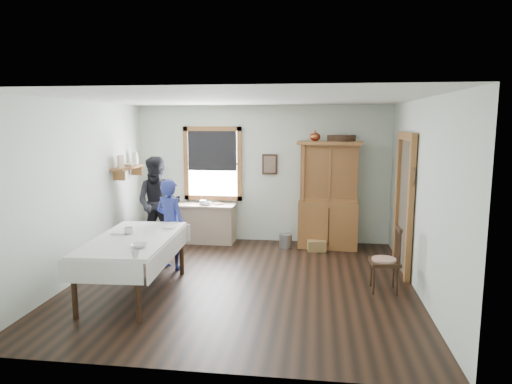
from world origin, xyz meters
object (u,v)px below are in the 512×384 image
pail (286,240)px  woman_blue (171,227)px  china_hutch (329,195)px  figure_dark (159,207)px  spindle_chair (385,259)px  wicker_basket (317,246)px  dining_table (135,266)px  work_counter (202,223)px

pail → woman_blue: 2.39m
china_hutch → figure_dark: (-3.14, -0.58, -0.20)m
woman_blue → figure_dark: (-0.56, 1.04, 0.12)m
spindle_chair → woman_blue: bearing=166.8°
wicker_basket → woman_blue: bearing=-150.5°
woman_blue → figure_dark: figure_dark is taller
dining_table → pail: dining_table is taller
dining_table → wicker_basket: bearing=44.8°
spindle_chair → woman_blue: woman_blue is taller
woman_blue → figure_dark: bearing=-39.9°
spindle_chair → wicker_basket: size_ratio=2.80×
work_counter → figure_dark: bearing=-134.6°
work_counter → wicker_basket: work_counter is taller
work_counter → figure_dark: figure_dark is taller
dining_table → wicker_basket: size_ratio=6.02×
spindle_chair → wicker_basket: 2.19m
pail → work_counter: bearing=173.8°
spindle_chair → figure_dark: 4.22m
work_counter → dining_table: (-0.24, -2.84, 0.02)m
pail → figure_dark: size_ratio=0.16×
woman_blue → dining_table: bearing=104.4°
dining_table → spindle_chair: bearing=9.1°
figure_dark → work_counter: bearing=41.0°
work_counter → spindle_chair: size_ratio=1.42×
work_counter → spindle_chair: spindle_chair is taller
pail → figure_dark: 2.48m
spindle_chair → work_counter: bearing=141.7°
work_counter → woman_blue: woman_blue is taller
china_hutch → pail: (-0.80, -0.13, -0.88)m
china_hutch → wicker_basket: bearing=-121.9°
dining_table → spindle_chair: 3.50m
china_hutch → wicker_basket: (-0.21, -0.29, -0.91)m
dining_table → figure_dark: size_ratio=1.25×
spindle_chair → pail: spindle_chair is taller
work_counter → dining_table: size_ratio=0.66×
wicker_basket → woman_blue: (-2.36, -1.34, 0.59)m
dining_table → figure_dark: bearing=100.7°
figure_dark → wicker_basket: bearing=2.4°
china_hutch → dining_table: china_hutch is taller
pail → spindle_chair: bearing=-53.8°
spindle_chair → pail: bearing=123.2°
wicker_basket → woman_blue: 2.78m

